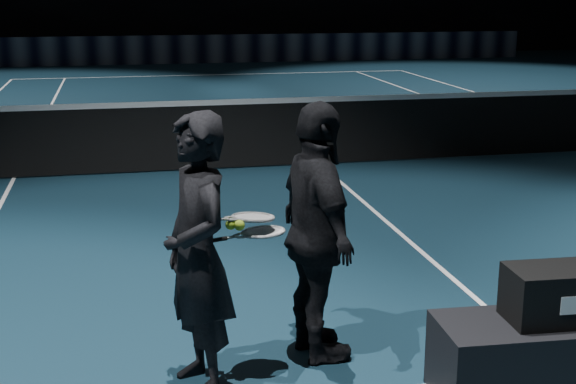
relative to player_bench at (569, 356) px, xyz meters
name	(u,v)px	position (x,y,z in m)	size (l,w,h in m)	color
floor	(319,164)	(0.11, 6.65, -0.25)	(36.00, 36.00, 0.00)	#0E2332
court_lines	(319,164)	(0.11, 6.65, -0.24)	(10.98, 23.78, 0.01)	white
net_mesh	(320,133)	(0.11, 6.65, 0.20)	(12.80, 0.02, 0.86)	black
net_tape	(320,99)	(0.11, 6.65, 0.67)	(12.80, 0.03, 0.07)	white
sponsor_backdrop	(202,49)	(0.11, 22.15, 0.20)	(22.00, 0.15, 0.90)	black
player_bench	(569,356)	(0.00, 0.00, 0.00)	(1.64, 0.55, 0.49)	black
racket_bag	(575,293)	(0.00, 0.00, 0.41)	(0.82, 0.35, 0.33)	black
player_a	(198,255)	(-2.19, 0.56, 0.62)	(0.63, 0.42, 1.74)	black
player_b	(317,234)	(-1.39, 0.82, 0.62)	(1.02, 0.42, 1.74)	black
racket_lower	(263,232)	(-1.77, 0.69, 0.70)	(0.68, 0.22, 0.03)	black
racket_upper	(253,217)	(-1.83, 0.72, 0.79)	(0.68, 0.22, 0.03)	black
tennis_balls	(235,222)	(-1.95, 0.64, 0.79)	(0.12, 0.10, 0.12)	#A5BE28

